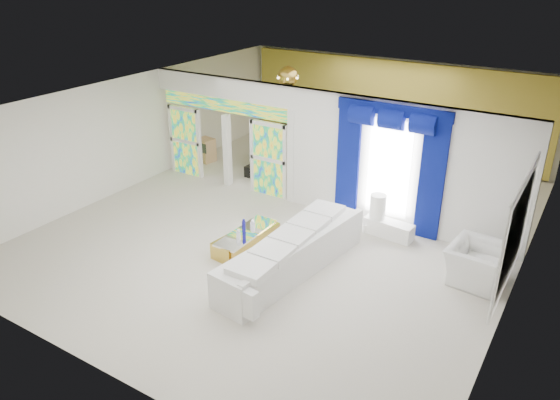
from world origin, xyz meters
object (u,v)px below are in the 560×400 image
Objects in this scene: armchair at (476,263)px; grand_piano at (290,147)px; white_sofa at (293,255)px; console_table at (389,229)px; coffee_table at (246,240)px.

grand_piano reaches higher than armchair.
white_sofa is 2.68m from console_table.
grand_piano is at bearing 65.66° from armchair.
coffee_table is 3.25m from console_table.
armchair is at bearing 34.32° from white_sofa.
white_sofa reaches higher than coffee_table.
grand_piano is at bearing 146.03° from console_table.
grand_piano reaches higher than console_table.
coffee_table is at bearing -138.67° from console_table.
white_sofa is at bearing -55.81° from grand_piano.
console_table reaches higher than coffee_table.
grand_piano reaches higher than coffee_table.
white_sofa is 3.42× the size of console_table.
coffee_table is at bearing 174.73° from white_sofa.
armchair reaches higher than white_sofa.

